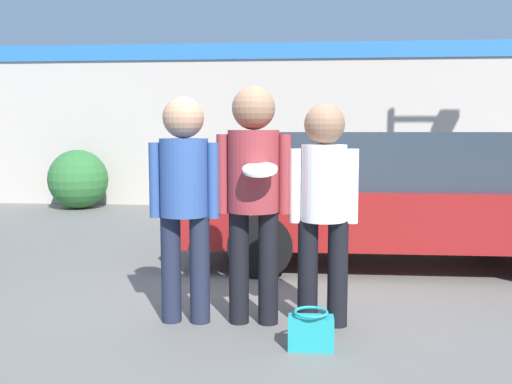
# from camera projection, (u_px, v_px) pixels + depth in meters

# --- Properties ---
(ground_plane) EXTENTS (56.00, 56.00, 0.00)m
(ground_plane) POSITION_uv_depth(u_px,v_px,m) (248.00, 308.00, 4.66)
(ground_plane) COLOR #66635E
(storefront_building) EXTENTS (24.00, 0.22, 3.10)m
(storefront_building) POSITION_uv_depth(u_px,v_px,m) (282.00, 124.00, 10.93)
(storefront_building) COLOR #B2A89E
(storefront_building) RESTS_ON ground
(person_left) EXTENTS (0.53, 0.36, 1.69)m
(person_left) POSITION_uv_depth(u_px,v_px,m) (184.00, 189.00, 4.22)
(person_left) COLOR #1E2338
(person_left) RESTS_ON ground
(person_middle_with_frisbee) EXTENTS (0.55, 0.57, 1.77)m
(person_middle_with_frisbee) POSITION_uv_depth(u_px,v_px,m) (254.00, 182.00, 4.19)
(person_middle_with_frisbee) COLOR black
(person_middle_with_frisbee) RESTS_ON ground
(person_right) EXTENTS (0.50, 0.33, 1.64)m
(person_right) POSITION_uv_depth(u_px,v_px,m) (324.00, 197.00, 4.15)
(person_right) COLOR black
(person_right) RESTS_ON ground
(parked_car_near) EXTENTS (4.45, 1.97, 1.43)m
(parked_car_near) POSITION_uv_depth(u_px,v_px,m) (388.00, 196.00, 6.34)
(parked_car_near) COLOR maroon
(parked_car_near) RESTS_ON ground
(shrub) EXTENTS (1.10, 1.10, 1.10)m
(shrub) POSITION_uv_depth(u_px,v_px,m) (78.00, 179.00, 10.63)
(shrub) COLOR #2D6B33
(shrub) RESTS_ON ground
(handbag) EXTENTS (0.30, 0.23, 0.26)m
(handbag) POSITION_uv_depth(u_px,v_px,m) (311.00, 331.00, 3.76)
(handbag) COLOR teal
(handbag) RESTS_ON ground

